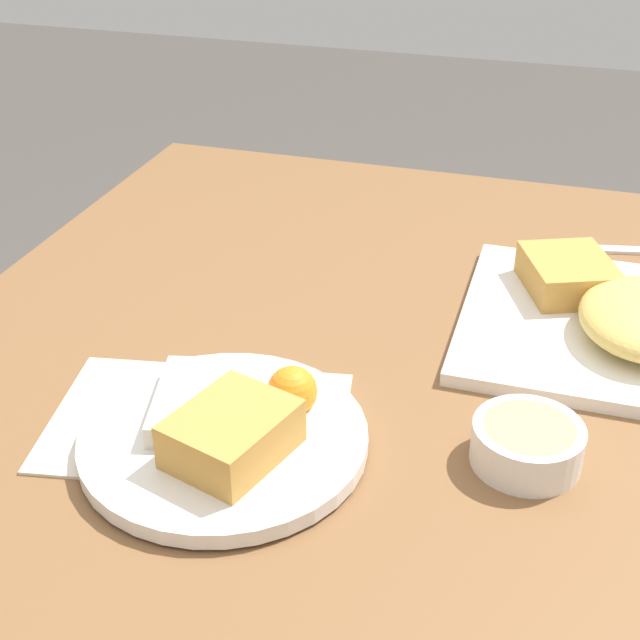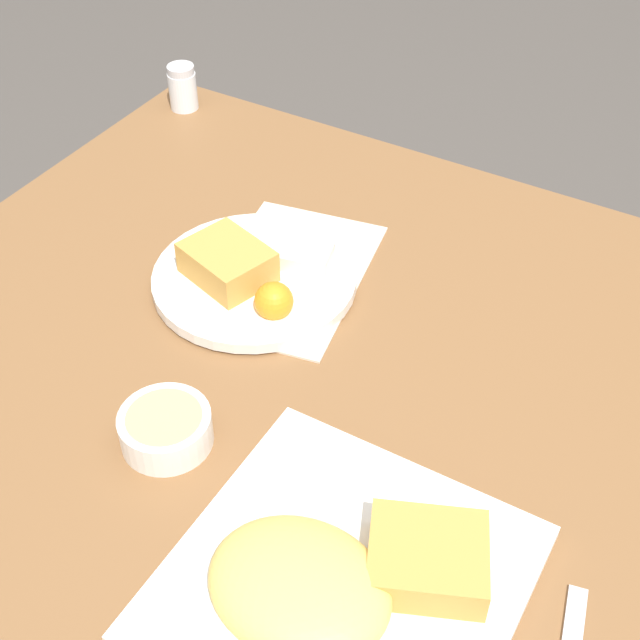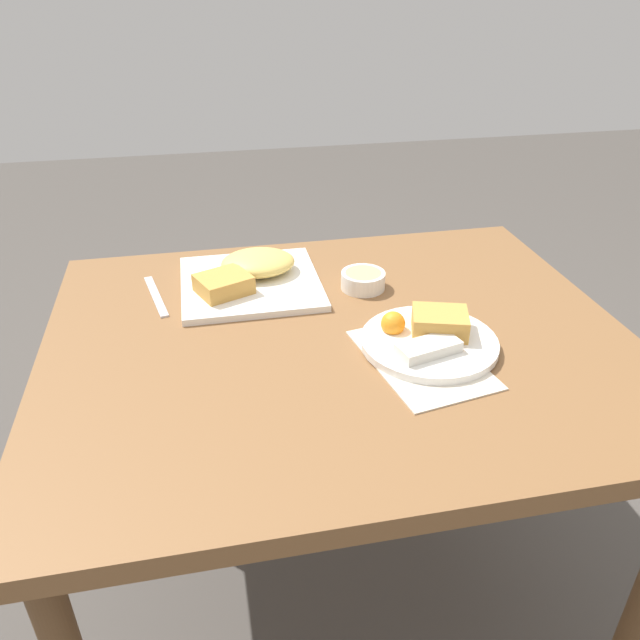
{
  "view_description": "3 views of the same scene",
  "coord_description": "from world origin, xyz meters",
  "px_view_note": "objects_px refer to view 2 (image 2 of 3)",
  "views": [
    {
      "loc": [
        -0.68,
        -0.18,
        1.2
      ],
      "look_at": [
        -0.0,
        0.03,
        0.77
      ],
      "focal_mm": 50.0,
      "sensor_mm": 36.0,
      "label": 1
    },
    {
      "loc": [
        0.32,
        -0.59,
        1.4
      ],
      "look_at": [
        -0.02,
        0.0,
        0.78
      ],
      "focal_mm": 50.0,
      "sensor_mm": 36.0,
      "label": 2
    },
    {
      "loc": [
        0.23,
        0.94,
        1.32
      ],
      "look_at": [
        0.03,
        -0.02,
        0.75
      ],
      "focal_mm": 35.0,
      "sensor_mm": 36.0,
      "label": 3
    }
  ],
  "objects_px": {
    "plate_square_near": "(338,581)",
    "salt_shaker": "(183,90)",
    "plate_oval_far": "(252,274)",
    "sauce_ramekin": "(166,428)"
  },
  "relations": [
    {
      "from": "sauce_ramekin",
      "to": "salt_shaker",
      "type": "bearing_deg",
      "value": 125.01
    },
    {
      "from": "plate_oval_far",
      "to": "plate_square_near",
      "type": "bearing_deg",
      "value": -46.85
    },
    {
      "from": "plate_oval_far",
      "to": "sauce_ramekin",
      "type": "bearing_deg",
      "value": -76.77
    },
    {
      "from": "plate_square_near",
      "to": "salt_shaker",
      "type": "height_order",
      "value": "salt_shaker"
    },
    {
      "from": "plate_oval_far",
      "to": "salt_shaker",
      "type": "distance_m",
      "value": 0.44
    },
    {
      "from": "plate_square_near",
      "to": "plate_oval_far",
      "type": "xyz_separation_m",
      "value": [
        -0.28,
        0.3,
        -0.0
      ]
    },
    {
      "from": "plate_oval_far",
      "to": "sauce_ramekin",
      "type": "relative_size",
      "value": 2.65
    },
    {
      "from": "sauce_ramekin",
      "to": "salt_shaker",
      "type": "height_order",
      "value": "salt_shaker"
    },
    {
      "from": "plate_square_near",
      "to": "salt_shaker",
      "type": "xyz_separation_m",
      "value": [
        -0.61,
        0.6,
        0.01
      ]
    },
    {
      "from": "plate_oval_far",
      "to": "salt_shaker",
      "type": "relative_size",
      "value": 3.53
    }
  ]
}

